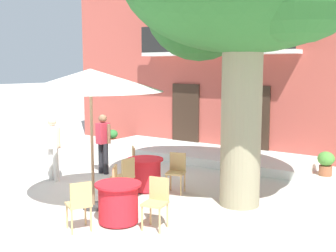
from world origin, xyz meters
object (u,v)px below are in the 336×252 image
cafe_table_near_tree (145,174)px  cafe_chair_middle_0 (157,199)px  ground_planter_right (326,162)px  cafe_umbrella (91,81)px  cafe_chair_middle_2 (80,202)px  pedestrian_by_tree (103,140)px  pedestrian_mid_plaza (53,145)px  ground_planter_left (112,136)px  cafe_chair_near_tree_2 (177,170)px  cafe_table_middle (118,203)px  cafe_chair_middle_1 (120,184)px  cafe_chair_near_tree_0 (138,162)px  cafe_chair_near_tree_1 (125,175)px

cafe_table_near_tree → cafe_chair_middle_0: (1.66, -1.75, 0.14)m
ground_planter_right → cafe_umbrella: bearing=-119.3°
cafe_chair_middle_2 → ground_planter_right: (2.40, 6.58, -0.16)m
cafe_chair_middle_0 → cafe_umbrella: bearing=176.5°
pedestrian_by_tree → cafe_chair_middle_0: bearing=-33.3°
pedestrian_mid_plaza → ground_planter_left: bearing=116.5°
cafe_chair_near_tree_2 → cafe_table_middle: 2.31m
cafe_chair_near_tree_2 → ground_planter_right: cafe_chair_near_tree_2 is taller
cafe_chair_middle_1 → pedestrian_by_tree: bearing=140.1°
pedestrian_by_tree → cafe_umbrella: bearing=-50.1°
cafe_table_middle → ground_planter_right: size_ratio=1.32×
cafe_chair_middle_1 → cafe_chair_near_tree_2: bearing=82.7°
cafe_chair_near_tree_0 → cafe_chair_near_tree_2: same height
cafe_table_near_tree → cafe_chair_near_tree_1: cafe_chair_near_tree_1 is taller
cafe_table_middle → cafe_chair_middle_1: 0.77m
cafe_table_near_tree → pedestrian_by_tree: 2.08m
cafe_table_near_tree → cafe_chair_near_tree_0: (-0.60, 0.46, 0.14)m
cafe_chair_near_tree_1 → pedestrian_by_tree: 2.41m
cafe_chair_near_tree_1 → cafe_chair_near_tree_2: same height
ground_planter_right → pedestrian_by_tree: size_ratio=0.40×
ground_planter_left → cafe_chair_near_tree_1: bearing=-44.8°
ground_planter_right → cafe_table_near_tree: bearing=-128.3°
cafe_chair_near_tree_0 → ground_planter_left: bearing=139.4°
cafe_chair_near_tree_1 → cafe_umbrella: bearing=-94.7°
cafe_chair_near_tree_2 → cafe_chair_middle_1: same height
cafe_table_middle → cafe_chair_middle_2: size_ratio=0.95×
cafe_table_near_tree → pedestrian_mid_plaza: size_ratio=0.53×
cafe_chair_near_tree_2 → cafe_chair_middle_1: 1.72m
cafe_table_middle → cafe_table_near_tree: bearing=115.5°
cafe_chair_near_tree_2 → cafe_chair_middle_1: size_ratio=1.00×
cafe_chair_near_tree_2 → cafe_chair_near_tree_1: bearing=-121.5°
cafe_chair_middle_1 → pedestrian_mid_plaza: (-2.93, 0.74, 0.39)m
cafe_chair_middle_0 → ground_planter_left: size_ratio=1.61×
cafe_chair_middle_2 → ground_planter_left: size_ratio=1.61×
ground_planter_right → pedestrian_mid_plaza: 7.19m
pedestrian_by_tree → cafe_table_middle: bearing=-42.0°
cafe_chair_middle_1 → cafe_umbrella: (-0.51, -0.25, 2.08)m
cafe_chair_near_tree_1 → cafe_chair_middle_0: bearing=-31.5°
ground_planter_right → pedestrian_mid_plaza: size_ratio=0.40×
ground_planter_left → pedestrian_mid_plaza: size_ratio=0.35×
ground_planter_left → ground_planter_right: bearing=-1.3°
pedestrian_by_tree → ground_planter_left: bearing=129.8°
cafe_chair_near_tree_1 → cafe_table_middle: 1.54m
cafe_chair_middle_2 → pedestrian_mid_plaza: 3.75m
cafe_chair_near_tree_0 → pedestrian_mid_plaza: (-1.86, -1.11, 0.39)m
pedestrian_mid_plaza → pedestrian_by_tree: 1.37m
pedestrian_by_tree → cafe_chair_near_tree_1: bearing=-34.7°
cafe_chair_near_tree_0 → cafe_chair_middle_2: size_ratio=1.00×
cafe_umbrella → ground_planter_right: 6.74m
pedestrian_mid_plaza → cafe_chair_middle_1: bearing=-14.2°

